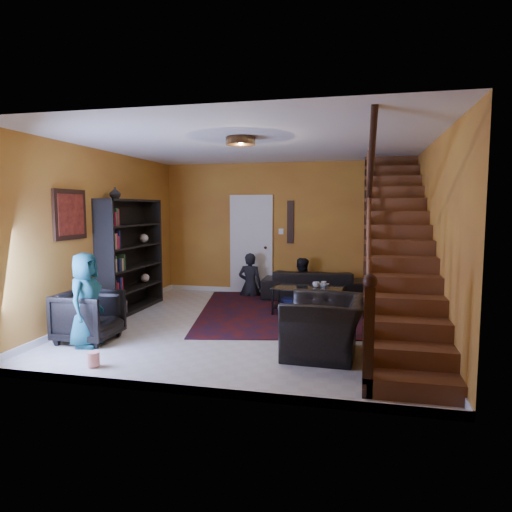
% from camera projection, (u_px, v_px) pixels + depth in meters
% --- Properties ---
extents(floor, '(5.50, 5.50, 0.00)m').
position_uv_depth(floor, '(254.00, 326.00, 7.18)').
color(floor, beige).
rests_on(floor, ground).
extents(room, '(5.50, 5.50, 5.50)m').
position_uv_depth(room, '(203.00, 302.00, 8.76)').
color(room, gold).
rests_on(room, ground).
extents(staircase, '(0.95, 5.02, 3.18)m').
position_uv_depth(staircase, '(398.00, 239.00, 6.56)').
color(staircase, brown).
rests_on(staircase, floor).
extents(bookshelf, '(0.35, 1.80, 2.00)m').
position_uv_depth(bookshelf, '(132.00, 257.00, 8.19)').
color(bookshelf, black).
rests_on(bookshelf, floor).
extents(door, '(0.82, 0.05, 2.05)m').
position_uv_depth(door, '(251.00, 246.00, 9.87)').
color(door, silver).
rests_on(door, floor).
extents(framed_picture, '(0.04, 0.74, 0.74)m').
position_uv_depth(framed_picture, '(70.00, 215.00, 6.69)').
color(framed_picture, maroon).
rests_on(framed_picture, room).
extents(wall_hanging, '(0.14, 0.03, 0.90)m').
position_uv_depth(wall_hanging, '(290.00, 222.00, 9.63)').
color(wall_hanging, black).
rests_on(wall_hanging, room).
extents(ceiling_fixture, '(0.40, 0.40, 0.10)m').
position_uv_depth(ceiling_fixture, '(241.00, 141.00, 6.11)').
color(ceiling_fixture, '#3F2814').
rests_on(ceiling_fixture, room).
extents(rug, '(3.81, 4.16, 0.02)m').
position_uv_depth(rug, '(290.00, 311.00, 8.16)').
color(rug, '#3F0D0B').
rests_on(rug, floor).
extents(sofa, '(2.07, 0.86, 0.60)m').
position_uv_depth(sofa, '(314.00, 285.00, 9.22)').
color(sofa, black).
rests_on(sofa, floor).
extents(armchair_left, '(0.78, 0.76, 0.70)m').
position_uv_depth(armchair_left, '(89.00, 316.00, 6.32)').
color(armchair_left, black).
rests_on(armchair_left, floor).
extents(armchair_right, '(1.02, 1.16, 0.73)m').
position_uv_depth(armchair_right, '(325.00, 326.00, 5.75)').
color(armchair_right, black).
rests_on(armchair_right, floor).
extents(person_adult_a, '(0.50, 0.33, 1.36)m').
position_uv_depth(person_adult_a, '(250.00, 285.00, 9.57)').
color(person_adult_a, black).
rests_on(person_adult_a, sofa).
extents(person_adult_b, '(0.67, 0.54, 1.29)m').
position_uv_depth(person_adult_b, '(301.00, 289.00, 9.34)').
color(person_adult_b, black).
rests_on(person_adult_b, sofa).
extents(person_child, '(0.46, 0.65, 1.26)m').
position_uv_depth(person_child, '(85.00, 300.00, 6.06)').
color(person_child, '#194E62').
rests_on(person_child, armchair_left).
extents(coffee_table, '(1.26, 0.79, 0.46)m').
position_uv_depth(coffee_table, '(308.00, 298.00, 8.01)').
color(coffee_table, black).
rests_on(coffee_table, floor).
extents(cup_a, '(0.15, 0.15, 0.09)m').
position_uv_depth(cup_a, '(316.00, 284.00, 8.02)').
color(cup_a, '#999999').
rests_on(cup_a, coffee_table).
extents(cup_b, '(0.12, 0.12, 0.09)m').
position_uv_depth(cup_b, '(324.00, 284.00, 8.09)').
color(cup_b, '#999999').
rests_on(cup_b, coffee_table).
extents(bowl, '(0.24, 0.24, 0.05)m').
position_uv_depth(bowl, '(323.00, 285.00, 8.08)').
color(bowl, '#999999').
rests_on(bowl, coffee_table).
extents(vase, '(0.18, 0.18, 0.19)m').
position_uv_depth(vase, '(115.00, 193.00, 7.59)').
color(vase, '#999999').
rests_on(vase, bookshelf).
extents(popcorn_bucket, '(0.18, 0.18, 0.16)m').
position_uv_depth(popcorn_bucket, '(93.00, 359.00, 5.30)').
color(popcorn_bucket, red).
rests_on(popcorn_bucket, rug).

